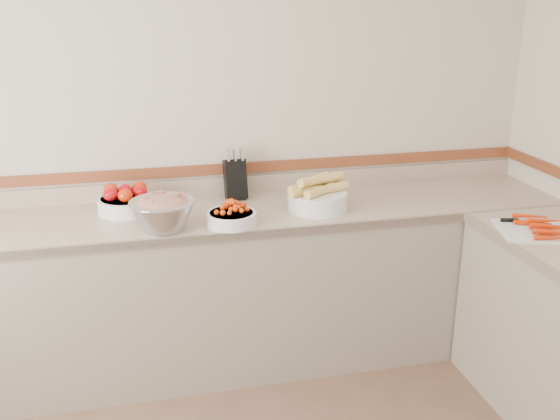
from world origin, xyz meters
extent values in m
plane|color=beige|center=(0.00, 2.00, 1.30)|extent=(4.00, 0.00, 4.00)
cube|color=tan|center=(0.00, 1.68, 0.88)|extent=(4.00, 0.65, 0.04)
cube|color=gray|center=(0.00, 1.68, 0.43)|extent=(4.00, 0.63, 0.86)
cube|color=#8A745D|center=(0.00, 1.36, 0.88)|extent=(4.00, 0.02, 0.04)
cube|color=tan|center=(0.00, 1.99, 0.95)|extent=(4.00, 0.02, 0.10)
cube|color=brown|center=(0.00, 1.99, 1.05)|extent=(4.00, 0.02, 0.06)
cube|color=black|center=(0.22, 1.90, 1.01)|extent=(0.12, 0.15, 0.24)
cylinder|color=silver|center=(0.18, 1.87, 1.15)|extent=(0.02, 0.03, 0.06)
cylinder|color=silver|center=(0.22, 1.87, 1.15)|extent=(0.02, 0.03, 0.06)
cylinder|color=silver|center=(0.26, 1.87, 1.15)|extent=(0.02, 0.03, 0.06)
cylinder|color=silver|center=(0.18, 1.90, 1.15)|extent=(0.02, 0.03, 0.06)
cylinder|color=silver|center=(0.22, 1.90, 1.15)|extent=(0.02, 0.03, 0.06)
cylinder|color=silver|center=(0.26, 1.90, 1.15)|extent=(0.02, 0.03, 0.06)
cylinder|color=silver|center=(0.18, 1.92, 1.15)|extent=(0.02, 0.03, 0.06)
cylinder|color=silver|center=(0.22, 1.92, 1.15)|extent=(0.02, 0.03, 0.06)
cylinder|color=silver|center=(0.26, 1.92, 1.15)|extent=(0.02, 0.03, 0.06)
cylinder|color=white|center=(-0.38, 1.79, 0.94)|extent=(0.30, 0.30, 0.08)
torus|color=white|center=(-0.38, 1.79, 0.97)|extent=(0.30, 0.30, 0.01)
cylinder|color=white|center=(-0.38, 1.79, 0.97)|extent=(0.26, 0.26, 0.01)
ellipsoid|color=red|center=(-0.46, 1.75, 1.01)|extent=(0.08, 0.08, 0.07)
ellipsoid|color=red|center=(-0.38, 1.72, 1.01)|extent=(0.08, 0.08, 0.07)
ellipsoid|color=red|center=(-0.31, 1.76, 1.01)|extent=(0.08, 0.08, 0.07)
ellipsoid|color=red|center=(-0.46, 1.84, 1.01)|extent=(0.08, 0.08, 0.07)
ellipsoid|color=red|center=(-0.38, 1.81, 1.01)|extent=(0.08, 0.08, 0.07)
ellipsoid|color=red|center=(-0.31, 1.85, 1.01)|extent=(0.08, 0.08, 0.07)
cylinder|color=white|center=(0.13, 1.47, 0.93)|extent=(0.25, 0.25, 0.07)
torus|color=white|center=(0.13, 1.47, 0.96)|extent=(0.25, 0.25, 0.01)
cylinder|color=white|center=(0.13, 1.47, 0.96)|extent=(0.22, 0.22, 0.01)
sphere|color=#E23907|center=(0.05, 1.43, 0.98)|extent=(0.03, 0.03, 0.03)
sphere|color=#E23907|center=(0.07, 1.46, 1.00)|extent=(0.03, 0.03, 0.03)
sphere|color=#E23907|center=(0.18, 1.45, 1.00)|extent=(0.03, 0.03, 0.03)
sphere|color=#E23907|center=(0.10, 1.46, 1.01)|extent=(0.03, 0.03, 0.03)
sphere|color=#E23907|center=(0.17, 1.55, 0.98)|extent=(0.03, 0.03, 0.03)
sphere|color=#E23907|center=(0.10, 1.52, 0.99)|extent=(0.03, 0.03, 0.03)
sphere|color=#E23907|center=(0.10, 1.44, 1.00)|extent=(0.03, 0.03, 0.03)
sphere|color=#E23907|center=(0.13, 1.47, 1.01)|extent=(0.03, 0.03, 0.03)
sphere|color=#E23907|center=(0.11, 1.50, 1.01)|extent=(0.03, 0.03, 0.03)
sphere|color=#E23907|center=(0.09, 1.54, 0.99)|extent=(0.03, 0.03, 0.03)
sphere|color=#E23907|center=(0.15, 1.47, 1.01)|extent=(0.03, 0.03, 0.03)
sphere|color=#E23907|center=(0.16, 1.54, 0.99)|extent=(0.03, 0.03, 0.03)
sphere|color=#E23907|center=(0.16, 1.52, 1.00)|extent=(0.03, 0.03, 0.03)
sphere|color=#E23907|center=(0.08, 1.46, 1.00)|extent=(0.03, 0.03, 0.03)
sphere|color=#E23907|center=(0.22, 1.47, 0.98)|extent=(0.03, 0.03, 0.03)
sphere|color=#E23907|center=(0.18, 1.50, 0.99)|extent=(0.03, 0.03, 0.03)
sphere|color=#E23907|center=(0.14, 1.43, 1.00)|extent=(0.03, 0.03, 0.03)
sphere|color=#E23907|center=(0.12, 1.41, 1.00)|extent=(0.03, 0.03, 0.03)
sphere|color=#E23907|center=(0.13, 1.47, 1.01)|extent=(0.03, 0.03, 0.03)
sphere|color=#E23907|center=(0.12, 1.47, 1.01)|extent=(0.03, 0.03, 0.03)
sphere|color=#E23907|center=(0.19, 1.53, 0.99)|extent=(0.03, 0.03, 0.03)
sphere|color=#E23907|center=(0.20, 1.50, 0.99)|extent=(0.03, 0.03, 0.03)
sphere|color=#E23907|center=(0.13, 1.45, 1.02)|extent=(0.03, 0.03, 0.03)
sphere|color=#E23907|center=(0.21, 1.50, 0.99)|extent=(0.03, 0.03, 0.03)
sphere|color=#E23907|center=(0.20, 1.52, 0.98)|extent=(0.03, 0.03, 0.03)
sphere|color=#E23907|center=(0.12, 1.49, 1.01)|extent=(0.03, 0.03, 0.03)
sphere|color=#E23907|center=(0.21, 1.49, 0.99)|extent=(0.03, 0.03, 0.03)
sphere|color=#E23907|center=(0.19, 1.41, 0.99)|extent=(0.03, 0.03, 0.03)
sphere|color=#E23907|center=(0.13, 1.47, 1.01)|extent=(0.03, 0.03, 0.03)
sphere|color=#E23907|center=(0.20, 1.45, 0.99)|extent=(0.03, 0.03, 0.03)
sphere|color=#E23907|center=(0.06, 1.48, 0.99)|extent=(0.03, 0.03, 0.03)
sphere|color=#E23907|center=(0.13, 1.48, 1.01)|extent=(0.03, 0.03, 0.03)
sphere|color=#E23907|center=(0.08, 1.41, 0.99)|extent=(0.03, 0.03, 0.03)
sphere|color=#E23907|center=(0.13, 1.47, 1.02)|extent=(0.03, 0.03, 0.03)
sphere|color=#E23907|center=(0.20, 1.52, 0.98)|extent=(0.03, 0.03, 0.03)
sphere|color=#E23907|center=(0.12, 1.50, 1.00)|extent=(0.03, 0.03, 0.03)
cylinder|color=white|center=(0.61, 1.60, 0.95)|extent=(0.32, 0.32, 0.10)
torus|color=white|center=(0.61, 1.60, 0.99)|extent=(0.32, 0.32, 0.01)
cylinder|color=#EFC263|center=(0.55, 1.58, 1.02)|extent=(0.21, 0.14, 0.05)
cylinder|color=#EFC263|center=(0.61, 1.55, 1.02)|extent=(0.20, 0.16, 0.05)
cylinder|color=#EFC263|center=(0.68, 1.58, 1.02)|extent=(0.22, 0.11, 0.05)
cylinder|color=#EFC263|center=(0.56, 1.64, 1.02)|extent=(0.21, 0.15, 0.05)
cylinder|color=#EFC263|center=(0.65, 1.65, 1.02)|extent=(0.22, 0.10, 0.05)
cylinder|color=#EFC263|center=(0.59, 1.60, 1.07)|extent=(0.21, 0.15, 0.05)
cylinder|color=#EFC263|center=(0.66, 1.61, 1.07)|extent=(0.22, 0.12, 0.05)
cylinder|color=#B2B2BA|center=(-0.21, 1.47, 0.97)|extent=(0.32, 0.32, 0.15)
torus|color=#B2B2BA|center=(-0.21, 1.47, 1.04)|extent=(0.32, 0.32, 0.01)
ellipsoid|color=#BA154F|center=(-0.21, 1.47, 1.03)|extent=(0.26, 0.26, 0.08)
cube|color=#BA154F|center=(-0.20, 1.54, 1.07)|extent=(0.03, 0.03, 0.02)
cube|color=#A2BF5D|center=(-0.24, 1.45, 1.06)|extent=(0.03, 0.03, 0.02)
cube|color=#BA154F|center=(-0.11, 1.49, 1.07)|extent=(0.02, 0.02, 0.02)
cube|color=#A2BF5D|center=(-0.26, 1.55, 1.06)|extent=(0.02, 0.02, 0.02)
cube|color=#BA154F|center=(-0.18, 1.49, 1.05)|extent=(0.03, 0.03, 0.02)
cube|color=#A2BF5D|center=(-0.22, 1.47, 1.05)|extent=(0.03, 0.03, 0.02)
cube|color=#BA154F|center=(-0.10, 1.48, 1.06)|extent=(0.03, 0.03, 0.02)
cube|color=#A2BF5D|center=(-0.13, 1.49, 1.06)|extent=(0.03, 0.03, 0.02)
cube|color=#BA154F|center=(-0.28, 1.47, 1.07)|extent=(0.03, 0.03, 0.02)
cube|color=#A2BF5D|center=(-0.26, 1.42, 1.06)|extent=(0.03, 0.03, 0.02)
cube|color=#BA154F|center=(-0.12, 1.53, 1.06)|extent=(0.03, 0.03, 0.02)
cube|color=#A2BF5D|center=(-0.14, 1.48, 1.07)|extent=(0.03, 0.03, 0.02)
cube|color=#BA154F|center=(-0.23, 1.55, 1.06)|extent=(0.03, 0.03, 0.02)
cube|color=#A2BF5D|center=(-0.23, 1.57, 1.05)|extent=(0.03, 0.03, 0.02)
cube|color=white|center=(1.58, 1.02, 0.91)|extent=(0.48, 0.42, 0.01)
cone|color=red|center=(1.58, 0.89, 0.92)|extent=(0.16, 0.07, 0.02)
cone|color=red|center=(1.58, 0.91, 0.95)|extent=(0.16, 0.07, 0.02)
cone|color=red|center=(1.58, 0.94, 0.92)|extent=(0.16, 0.07, 0.02)
cone|color=red|center=(1.58, 0.96, 0.92)|extent=(0.16, 0.07, 0.02)
cone|color=red|center=(1.58, 0.98, 0.95)|extent=(0.16, 0.07, 0.02)
cone|color=red|center=(1.58, 1.01, 0.92)|extent=(0.16, 0.07, 0.02)
cone|color=red|center=(1.58, 1.03, 0.92)|extent=(0.16, 0.07, 0.02)
cone|color=red|center=(1.58, 1.05, 0.95)|extent=(0.16, 0.07, 0.02)
cone|color=red|center=(1.58, 1.08, 0.92)|extent=(0.16, 0.07, 0.02)
cone|color=red|center=(1.58, 1.10, 0.92)|extent=(0.16, 0.07, 0.02)
cone|color=red|center=(1.58, 1.13, 0.95)|extent=(0.16, 0.07, 0.02)
cube|color=silver|center=(1.62, 1.16, 0.92)|extent=(0.17, 0.08, 0.00)
cube|color=black|center=(1.49, 1.16, 0.92)|extent=(0.09, 0.04, 0.02)
camera|label=1|loc=(-0.31, -1.45, 1.99)|focal=40.00mm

